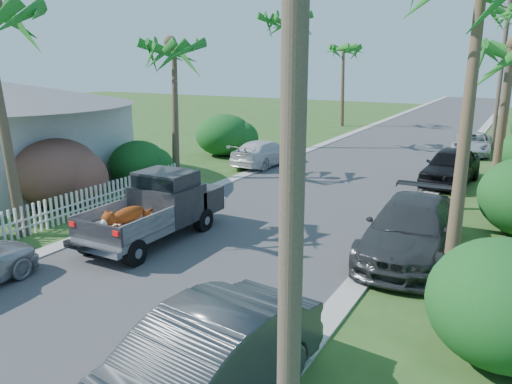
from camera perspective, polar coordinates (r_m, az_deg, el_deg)
The scene contains 22 objects.
ground at distance 11.31m, azimuth -19.04°, elevation -14.60°, with size 120.00×120.00×0.00m, color #2C4C1C.
road at distance 32.75m, azimuth 15.14°, elevation 4.83°, with size 8.00×100.00×0.02m, color #38383A.
curb_left at distance 34.00m, azimuth 8.09°, elevation 5.59°, with size 0.60×100.00×0.06m, color #A5A39E.
curb_right at distance 32.02m, azimuth 22.62°, elevation 4.02°, with size 0.60×100.00×0.06m, color #A5A39E.
pickup_truck at distance 15.84m, azimuth -10.79°, elevation -1.55°, with size 1.98×5.12×2.06m.
parked_car_rn at distance 8.15m, azimuth -6.68°, elevation -19.53°, with size 1.73×4.97×1.64m, color #333639.
parked_car_rm at distance 14.68m, azimuth 17.23°, elevation -4.14°, with size 2.25×5.54×1.61m, color #2D3032.
parked_car_rf at distance 23.97m, azimuth 21.38°, elevation 2.72°, with size 1.89×4.69×1.60m, color black.
parked_car_rd at distance 32.26m, azimuth 23.46°, elevation 5.09°, with size 2.09×4.52×1.26m, color silver.
parked_car_lf at distance 26.37m, azimuth 0.96°, elevation 4.47°, with size 1.85×4.56×1.32m, color silver.
palm_l_b at distance 23.38m, azimuth -9.55°, elevation 16.45°, with size 4.40×4.40×7.40m.
palm_l_c at distance 31.58m, azimuth 3.50°, elevation 19.36°, with size 4.40×4.40×9.20m.
palm_l_d at distance 42.80m, azimuth 10.06°, elevation 16.00°, with size 4.40×4.40×7.70m.
palm_r_b at distance 21.42m, azimuth 27.17°, elevation 14.72°, with size 4.40×4.40×7.20m.
shrub_l_b at distance 20.20m, azimuth -21.80°, elevation 2.03°, with size 3.00×3.30×2.60m, color #B61A44.
shrub_l_c at distance 22.66m, azimuth -13.32°, elevation 3.22°, with size 2.40×2.64×2.00m, color #124016.
shrub_l_d at distance 29.26m, azimuth -3.68°, elevation 6.54°, with size 3.20×3.52×2.40m, color #124016.
shrub_r_a at distance 10.31m, azimuth 26.62°, elevation -11.24°, with size 2.80×3.08×2.30m, color #124016.
picket_fence at distance 18.73m, azimuth -19.22°, elevation -1.20°, with size 0.10×11.00×1.00m, color white.
utility_pole_a at distance 4.90m, azimuth 4.24°, elevation 5.30°, with size 1.60×0.26×9.00m.
utility_pole_b at distance 19.51m, azimuth 23.46°, elevation 11.27°, with size 1.60×0.26×9.00m.
utility_pole_c at distance 34.46m, azimuth 26.19°, elevation 12.02°, with size 1.60×0.26×9.00m.
Camera 1 is at (7.61, -6.39, 5.41)m, focal length 35.00 mm.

